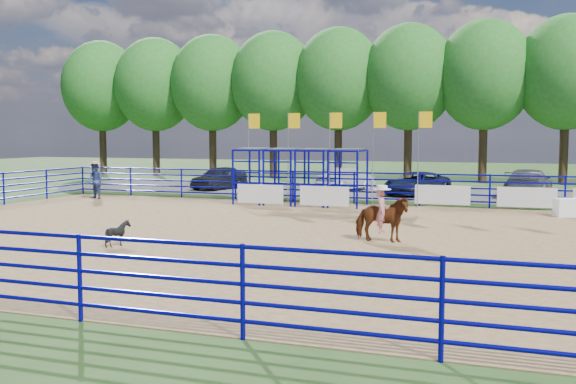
# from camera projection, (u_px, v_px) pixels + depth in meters

# --- Properties ---
(ground) EXTENTS (120.00, 120.00, 0.00)m
(ground) POSITION_uv_depth(u_px,v_px,m) (281.00, 235.00, 20.32)
(ground) COLOR #315120
(ground) RESTS_ON ground
(arena_dirt) EXTENTS (30.00, 20.00, 0.02)m
(arena_dirt) POSITION_uv_depth(u_px,v_px,m) (281.00, 235.00, 20.32)
(arena_dirt) COLOR #97764B
(arena_dirt) RESTS_ON ground
(gravel_strip) EXTENTS (40.00, 10.00, 0.01)m
(gravel_strip) POSITION_uv_depth(u_px,v_px,m) (383.00, 192.00, 36.31)
(gravel_strip) COLOR gray
(gravel_strip) RESTS_ON ground
(announcer_table) EXTENTS (1.47, 1.04, 0.71)m
(announcer_table) POSITION_uv_depth(u_px,v_px,m) (573.00, 208.00, 24.88)
(announcer_table) COLOR white
(announcer_table) RESTS_ON arena_dirt
(horse_and_rider) EXTENTS (1.63, 0.77, 2.34)m
(horse_and_rider) POSITION_uv_depth(u_px,v_px,m) (382.00, 215.00, 18.88)
(horse_and_rider) COLOR brown
(horse_and_rider) RESTS_ON arena_dirt
(calf) EXTENTS (0.86, 0.83, 0.74)m
(calf) POSITION_uv_depth(u_px,v_px,m) (118.00, 233.00, 18.22)
(calf) COLOR black
(calf) RESTS_ON arena_dirt
(spectator_cowboy) EXTENTS (1.05, 0.92, 1.85)m
(spectator_cowboy) POSITION_uv_depth(u_px,v_px,m) (95.00, 180.00, 31.88)
(spectator_cowboy) COLOR navy
(spectator_cowboy) RESTS_ON arena_dirt
(car_a) EXTENTS (2.40, 4.28, 1.38)m
(car_a) POSITION_uv_depth(u_px,v_px,m) (219.00, 177.00, 37.95)
(car_a) COLOR black
(car_a) RESTS_ON gravel_strip
(car_b) EXTENTS (2.79, 4.27, 1.33)m
(car_b) POSITION_uv_depth(u_px,v_px,m) (346.00, 179.00, 36.71)
(car_b) COLOR #9A9CA3
(car_b) RESTS_ON gravel_strip
(car_c) EXTENTS (3.55, 4.90, 1.24)m
(car_c) POSITION_uv_depth(u_px,v_px,m) (417.00, 183.00, 34.10)
(car_c) COLOR #151836
(car_c) RESTS_ON gravel_strip
(car_d) EXTENTS (2.66, 5.20, 1.44)m
(car_d) POSITION_uv_depth(u_px,v_px,m) (529.00, 183.00, 33.02)
(car_d) COLOR #5D5E60
(car_d) RESTS_ON gravel_strip
(perimeter_fence) EXTENTS (30.10, 20.10, 1.50)m
(perimeter_fence) POSITION_uv_depth(u_px,v_px,m) (281.00, 212.00, 20.26)
(perimeter_fence) COLOR #080695
(perimeter_fence) RESTS_ON ground
(chute_assembly) EXTENTS (19.32, 2.41, 4.20)m
(chute_assembly) POSITION_uv_depth(u_px,v_px,m) (308.00, 178.00, 29.15)
(chute_assembly) COLOR #080695
(chute_assembly) RESTS_ON ground
(treeline) EXTENTS (56.40, 6.40, 11.24)m
(treeline) POSITION_uv_depth(u_px,v_px,m) (409.00, 72.00, 44.12)
(treeline) COLOR #3F2B19
(treeline) RESTS_ON ground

